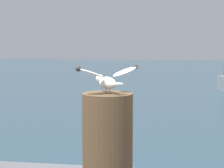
{
  "coord_description": "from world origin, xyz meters",
  "views": [
    {
      "loc": [
        0.56,
        -3.4,
        2.33
      ],
      "look_at": [
        0.1,
        -0.3,
        2.0
      ],
      "focal_mm": 57.34,
      "sensor_mm": 36.0,
      "label": 1
    }
  ],
  "objects": [
    {
      "name": "mooring_post",
      "position": [
        0.1,
        -0.55,
        1.55
      ],
      "size": [
        0.42,
        0.42,
        0.81
      ],
      "primitive_type": "cylinder",
      "color": "#4C3823",
      "rests_on": "harbor_quay"
    },
    {
      "name": "seagull",
      "position": [
        0.1,
        -0.54,
        2.07
      ],
      "size": [
        0.5,
        0.44,
        0.23
      ],
      "color": "#C66E60",
      "rests_on": "mooring_post"
    }
  ]
}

